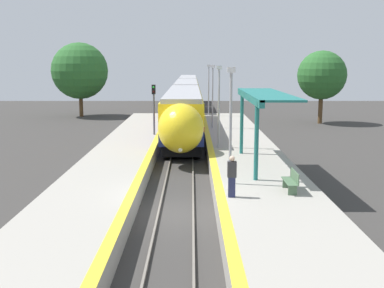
{
  "coord_description": "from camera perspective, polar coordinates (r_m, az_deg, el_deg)",
  "views": [
    {
      "loc": [
        0.67,
        -19.22,
        6.22
      ],
      "look_at": [
        0.57,
        4.31,
        2.23
      ],
      "focal_mm": 45.0,
      "sensor_mm": 36.0,
      "label": 1
    }
  ],
  "objects": [
    {
      "name": "ground_plane",
      "position": [
        20.21,
        -1.69,
        -8.3
      ],
      "size": [
        120.0,
        120.0,
        0.0
      ],
      "primitive_type": "plane",
      "color": "#383533"
    },
    {
      "name": "rail_left",
      "position": [
        20.22,
        -3.75,
        -8.08
      ],
      "size": [
        0.08,
        90.0,
        0.15
      ],
      "primitive_type": "cube",
      "color": "slate",
      "rests_on": "ground_plane"
    },
    {
      "name": "rail_right",
      "position": [
        20.17,
        0.37,
        -8.1
      ],
      "size": [
        0.08,
        90.0,
        0.15
      ],
      "primitive_type": "cube",
      "color": "slate",
      "rests_on": "ground_plane"
    },
    {
      "name": "train",
      "position": [
        57.89,
        -0.43,
        5.73
      ],
      "size": [
        2.89,
        62.05,
        4.01
      ],
      "color": "black",
      "rests_on": "ground_plane"
    },
    {
      "name": "platform_right",
      "position": [
        20.32,
        9.4,
        -7.03
      ],
      "size": [
        4.51,
        64.0,
        0.89
      ],
      "color": "#9E998E",
      "rests_on": "ground_plane"
    },
    {
      "name": "platform_left",
      "position": [
        20.51,
        -11.87,
        -6.95
      ],
      "size": [
        3.94,
        64.0,
        0.89
      ],
      "color": "#9E998E",
      "rests_on": "ground_plane"
    },
    {
      "name": "platform_bench",
      "position": [
        20.61,
        11.97,
        -4.25
      ],
      "size": [
        0.44,
        1.59,
        0.89
      ],
      "color": "#4C6B4C",
      "rests_on": "platform_right"
    },
    {
      "name": "person_waiting",
      "position": [
        19.32,
        4.98,
        -3.77
      ],
      "size": [
        0.36,
        0.22,
        1.69
      ],
      "color": "navy",
      "rests_on": "platform_right"
    },
    {
      "name": "railway_signal",
      "position": [
        36.07,
        -4.31,
        4.16
      ],
      "size": [
        0.28,
        0.28,
        4.61
      ],
      "color": "#59595E",
      "rests_on": "ground_plane"
    },
    {
      "name": "lamppost_near",
      "position": [
        21.11,
        4.84,
        3.12
      ],
      "size": [
        0.36,
        0.2,
        5.15
      ],
      "color": "#9E9EA3",
      "rests_on": "platform_right"
    },
    {
      "name": "lamppost_mid",
      "position": [
        30.41,
        3.44,
        5.12
      ],
      "size": [
        0.36,
        0.2,
        5.15
      ],
      "color": "#9E9EA3",
      "rests_on": "platform_right"
    },
    {
      "name": "lamppost_far",
      "position": [
        39.74,
        2.69,
        6.18
      ],
      "size": [
        0.36,
        0.2,
        5.15
      ],
      "color": "#9E9EA3",
      "rests_on": "platform_right"
    },
    {
      "name": "lamppost_farthest",
      "position": [
        49.09,
        2.23,
        6.84
      ],
      "size": [
        0.36,
        0.2,
        5.15
      ],
      "color": "#9E9EA3",
      "rests_on": "platform_right"
    },
    {
      "name": "station_canopy",
      "position": [
        25.17,
        8.28,
        5.38
      ],
      "size": [
        2.02,
        9.57,
        3.8
      ],
      "color": "#1E6B66",
      "rests_on": "platform_right"
    },
    {
      "name": "background_tree_left",
      "position": [
        57.46,
        -12.92,
        8.44
      ],
      "size": [
        6.47,
        6.47,
        8.52
      ],
      "color": "brown",
      "rests_on": "ground_plane"
    },
    {
      "name": "background_tree_right",
      "position": [
        51.24,
        15.38,
        7.86
      ],
      "size": [
        4.97,
        4.97,
        7.45
      ],
      "color": "brown",
      "rests_on": "ground_plane"
    }
  ]
}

